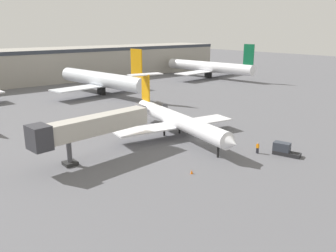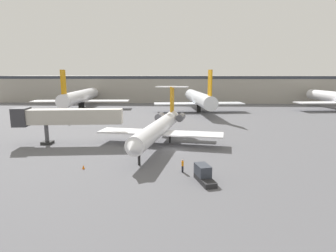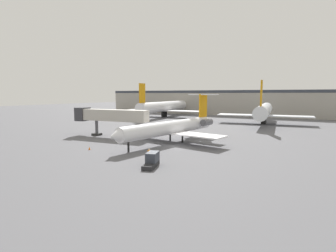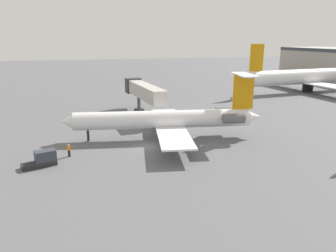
% 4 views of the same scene
% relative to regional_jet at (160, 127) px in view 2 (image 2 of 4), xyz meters
% --- Properties ---
extents(ground_plane, '(400.00, 400.00, 0.10)m').
position_rel_regional_jet_xyz_m(ground_plane, '(2.79, -3.98, -3.21)').
color(ground_plane, '#5B5B60').
extents(regional_jet, '(22.76, 30.73, 9.78)m').
position_rel_regional_jet_xyz_m(regional_jet, '(0.00, 0.00, 0.00)').
color(regional_jet, white).
rests_on(regional_jet, ground_plane).
extents(jet_bridge, '(18.97, 4.91, 6.55)m').
position_rel_regional_jet_xyz_m(jet_bridge, '(-17.22, -0.73, 1.70)').
color(jet_bridge, '#B7B2A8').
rests_on(jet_bridge, ground_plane).
extents(ground_crew_marshaller, '(0.27, 0.41, 1.69)m').
position_rel_regional_jet_xyz_m(ground_crew_marshaller, '(4.00, -14.72, -2.30)').
color(ground_crew_marshaller, black).
rests_on(ground_crew_marshaller, ground_plane).
extents(baggage_tug_lead, '(2.49, 4.23, 1.90)m').
position_rel_regional_jet_xyz_m(baggage_tug_lead, '(6.45, -17.70, -2.32)').
color(baggage_tug_lead, '#262628').
rests_on(baggage_tug_lead, ground_plane).
extents(traffic_cone_near, '(0.36, 0.36, 0.55)m').
position_rel_regional_jet_xyz_m(traffic_cone_near, '(-9.12, -14.08, -2.88)').
color(traffic_cone_near, orange).
rests_on(traffic_cone_near, ground_plane).
extents(terminal_building, '(157.94, 20.06, 11.47)m').
position_rel_regional_jet_xyz_m(terminal_building, '(2.79, 80.50, 2.59)').
color(terminal_building, '#9E998E').
rests_on(terminal_building, ground_plane).
extents(parked_airliner_west_end, '(34.30, 40.58, 13.59)m').
position_rel_regional_jet_xyz_m(parked_airliner_west_end, '(-32.08, 50.25, 1.23)').
color(parked_airliner_west_end, white).
rests_on(parked_airliner_west_end, ground_plane).
extents(parked_airliner_west_mid, '(29.86, 35.17, 13.50)m').
position_rel_regional_jet_xyz_m(parked_airliner_west_mid, '(9.62, 43.65, 1.19)').
color(parked_airliner_west_mid, silver).
rests_on(parked_airliner_west_mid, ground_plane).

